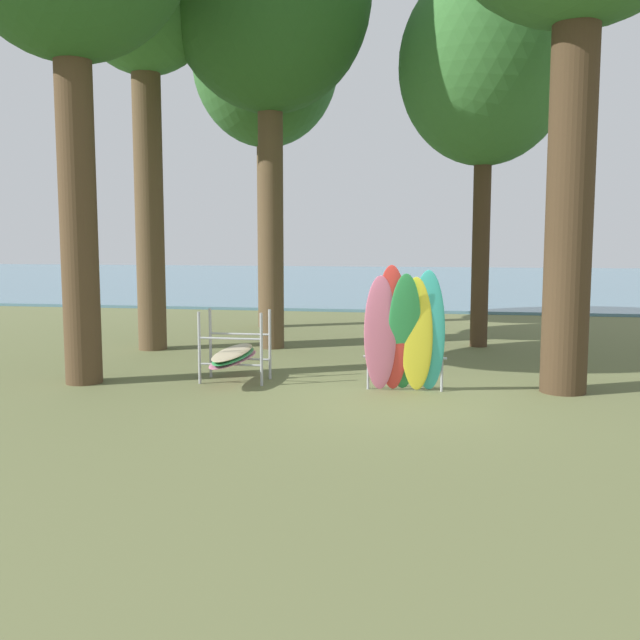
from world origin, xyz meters
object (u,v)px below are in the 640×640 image
(leaning_board_pile, at_px, (404,333))
(tree_mid_behind, at_px, (485,67))
(tree_deep_back, at_px, (266,65))
(board_storage_rack, at_px, (234,355))

(leaning_board_pile, bearing_deg, tree_mid_behind, 75.45)
(tree_mid_behind, relative_size, leaning_board_pile, 4.07)
(tree_mid_behind, relative_size, tree_deep_back, 0.90)
(tree_deep_back, height_order, board_storage_rack, tree_deep_back)
(leaning_board_pile, bearing_deg, board_storage_rack, 170.37)
(tree_mid_behind, xyz_separation_m, leaning_board_pile, (-1.41, -5.44, -5.30))
(tree_mid_behind, bearing_deg, board_storage_rack, -131.81)
(tree_mid_behind, height_order, leaning_board_pile, tree_mid_behind)
(tree_deep_back, height_order, leaning_board_pile, tree_deep_back)
(board_storage_rack, bearing_deg, leaning_board_pile, -9.63)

